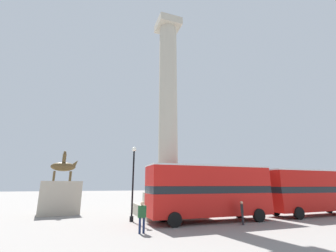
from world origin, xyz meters
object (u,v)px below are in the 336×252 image
(monument_column, at_px, (168,136))
(street_lamp, at_px, (133,180))
(equestrian_statue, at_px, (60,195))
(bus_a, at_px, (312,190))
(pedestrian_by_plinth, at_px, (142,215))
(bus_b, at_px, (210,190))
(pedestrian_near_lamp, at_px, (242,212))

(monument_column, distance_m, street_lamp, 6.26)
(equestrian_statue, bearing_deg, bus_a, -30.80)
(equestrian_statue, bearing_deg, monument_column, -35.02)
(pedestrian_by_plinth, bearing_deg, bus_a, -2.08)
(bus_b, bearing_deg, street_lamp, 159.41)
(equestrian_statue, xyz_separation_m, street_lamp, (5.93, -6.83, 1.36))
(equestrian_statue, relative_size, street_lamp, 1.05)
(monument_column, relative_size, street_lamp, 3.73)
(bus_a, height_order, pedestrian_near_lamp, bus_a)
(equestrian_statue, height_order, pedestrian_by_plinth, equestrian_statue)
(street_lamp, bearing_deg, pedestrian_by_plinth, -93.79)
(pedestrian_near_lamp, xyz_separation_m, pedestrian_by_plinth, (-7.67, -0.42, 0.13))
(equestrian_statue, bearing_deg, bus_b, -46.71)
(bus_a, bearing_deg, bus_b, 178.84)
(street_lamp, height_order, pedestrian_near_lamp, street_lamp)
(monument_column, bearing_deg, street_lamp, -151.92)
(bus_a, relative_size, pedestrian_by_plinth, 5.73)
(monument_column, bearing_deg, pedestrian_near_lamp, -60.86)
(monument_column, xyz_separation_m, bus_a, (13.33, -4.48, -5.34))
(monument_column, relative_size, pedestrian_by_plinth, 12.26)
(bus_a, bearing_deg, pedestrian_near_lamp, -169.86)
(bus_b, distance_m, pedestrian_near_lamp, 2.89)
(pedestrian_near_lamp, distance_m, pedestrian_by_plinth, 7.69)
(pedestrian_by_plinth, bearing_deg, monument_column, 48.93)
(bus_a, height_order, bus_b, bus_b)
(bus_b, height_order, pedestrian_near_lamp, bus_b)
(equestrian_statue, distance_m, street_lamp, 9.14)
(bus_a, relative_size, street_lamp, 1.74)
(monument_column, xyz_separation_m, street_lamp, (-3.84, -2.05, -4.50))
(equestrian_statue, bearing_deg, pedestrian_by_plinth, -72.96)
(pedestrian_by_plinth, bearing_deg, street_lamp, 76.74)
(equestrian_statue, relative_size, pedestrian_near_lamp, 3.81)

